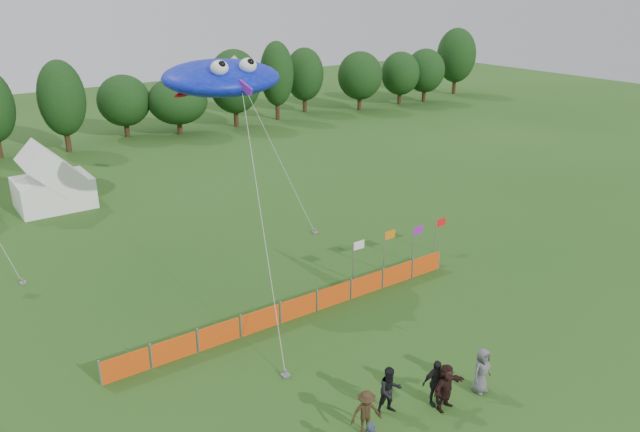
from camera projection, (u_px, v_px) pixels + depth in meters
ground at (413, 392)px, 23.26m from camera, size 160.00×160.00×0.00m
treeline at (89, 101)px, 57.01m from camera, size 104.57×8.78×8.36m
tent_right at (52, 183)px, 41.83m from camera, size 4.82×3.85×3.40m
barrier_fence at (298, 307)px, 28.32m from camera, size 17.90×0.06×1.00m
flag_row at (400, 241)px, 33.28m from camera, size 6.73×0.32×2.18m
spectator_b at (390, 391)px, 21.86m from camera, size 1.05×0.92×1.83m
spectator_c at (366, 413)px, 20.85m from camera, size 1.23×0.95×1.68m
spectator_d at (436, 383)px, 22.34m from camera, size 1.13×0.71×1.80m
spectator_e at (482, 370)px, 23.02m from camera, size 0.93×0.65×1.81m
spectator_f at (446, 387)px, 22.10m from camera, size 1.72×0.75×1.79m
stingray_kite at (219, 77)px, 30.76m from camera, size 6.40×18.60×11.07m
small_kite_white at (257, 113)px, 37.11m from camera, size 3.30×5.05×10.35m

